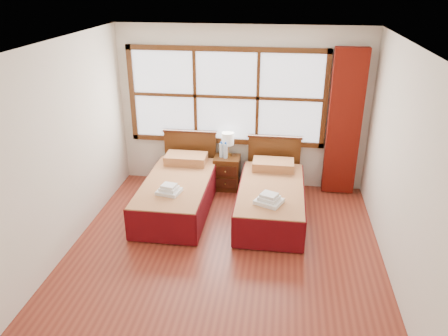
# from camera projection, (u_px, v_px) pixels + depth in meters

# --- Properties ---
(floor) EXTENTS (4.50, 4.50, 0.00)m
(floor) POSITION_uv_depth(u_px,v_px,m) (222.00, 259.00, 5.48)
(floor) COLOR maroon
(floor) RESTS_ON ground
(ceiling) EXTENTS (4.50, 4.50, 0.00)m
(ceiling) POSITION_uv_depth(u_px,v_px,m) (222.00, 47.00, 4.43)
(ceiling) COLOR white
(ceiling) RESTS_ON wall_back
(wall_back) EXTENTS (4.00, 0.00, 4.00)m
(wall_back) POSITION_uv_depth(u_px,v_px,m) (242.00, 109.00, 6.99)
(wall_back) COLOR silver
(wall_back) RESTS_ON floor
(wall_left) EXTENTS (0.00, 4.50, 4.50)m
(wall_left) POSITION_uv_depth(u_px,v_px,m) (56.00, 155.00, 5.20)
(wall_left) COLOR silver
(wall_left) RESTS_ON floor
(wall_right) EXTENTS (0.00, 4.50, 4.50)m
(wall_right) POSITION_uv_depth(u_px,v_px,m) (406.00, 174.00, 4.70)
(wall_right) COLOR silver
(wall_right) RESTS_ON floor
(window) EXTENTS (3.16, 0.06, 1.56)m
(window) POSITION_uv_depth(u_px,v_px,m) (226.00, 97.00, 6.91)
(window) COLOR white
(window) RESTS_ON wall_back
(curtain) EXTENTS (0.50, 0.16, 2.30)m
(curtain) POSITION_uv_depth(u_px,v_px,m) (344.00, 124.00, 6.72)
(curtain) COLOR maroon
(curtain) RESTS_ON wall_back
(bed_left) EXTENTS (0.96, 1.98, 0.93)m
(bed_left) POSITION_uv_depth(u_px,v_px,m) (178.00, 191.00, 6.55)
(bed_left) COLOR #3C1A0C
(bed_left) RESTS_ON floor
(bed_right) EXTENTS (0.94, 1.96, 0.91)m
(bed_right) POSITION_uv_depth(u_px,v_px,m) (271.00, 198.00, 6.38)
(bed_right) COLOR #3C1A0C
(bed_right) RESTS_ON floor
(nightstand) EXTENTS (0.42, 0.41, 0.55)m
(nightstand) POSITION_uv_depth(u_px,v_px,m) (227.00, 173.00, 7.20)
(nightstand) COLOR #4D2910
(nightstand) RESTS_ON floor
(towels_left) EXTENTS (0.36, 0.33, 0.13)m
(towels_left) POSITION_uv_depth(u_px,v_px,m) (169.00, 190.00, 6.03)
(towels_left) COLOR white
(towels_left) RESTS_ON bed_left
(towels_right) EXTENTS (0.42, 0.40, 0.14)m
(towels_right) POSITION_uv_depth(u_px,v_px,m) (269.00, 199.00, 5.79)
(towels_right) COLOR white
(towels_right) RESTS_ON bed_right
(lamp) EXTENTS (0.20, 0.20, 0.39)m
(lamp) POSITION_uv_depth(u_px,v_px,m) (228.00, 139.00, 7.06)
(lamp) COLOR gold
(lamp) RESTS_ON nightstand
(bottle_near) EXTENTS (0.07, 0.07, 0.26)m
(bottle_near) POSITION_uv_depth(u_px,v_px,m) (222.00, 150.00, 7.05)
(bottle_near) COLOR #C4E2FC
(bottle_near) RESTS_ON nightstand
(bottle_far) EXTENTS (0.07, 0.07, 0.27)m
(bottle_far) POSITION_uv_depth(u_px,v_px,m) (225.00, 151.00, 7.01)
(bottle_far) COLOR #C4E2FC
(bottle_far) RESTS_ON nightstand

